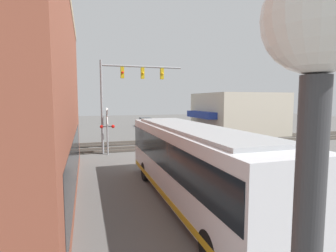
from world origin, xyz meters
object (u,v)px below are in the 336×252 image
(pedestrian_near_bus, at_px, (236,181))
(crossing_signal, at_px, (107,127))
(parked_car_red, at_px, (172,133))
(parked_car_silver, at_px, (145,122))
(city_bus, at_px, (191,161))
(parked_car_white, at_px, (156,126))

(pedestrian_near_bus, bearing_deg, crossing_signal, 21.67)
(parked_car_red, distance_m, parked_car_silver, 14.47)
(city_bus, relative_size, parked_car_red, 2.59)
(city_bus, distance_m, parked_car_red, 19.59)
(parked_car_silver, bearing_deg, parked_car_white, 180.00)
(parked_car_white, relative_size, parked_car_silver, 0.97)
(parked_car_red, relative_size, pedestrian_near_bus, 2.81)
(city_bus, height_order, parked_car_silver, city_bus)
(city_bus, distance_m, parked_car_white, 26.53)
(parked_car_silver, xyz_separation_m, pedestrian_near_bus, (-33.49, 3.33, 0.13))
(parked_car_red, bearing_deg, city_bus, 163.97)
(parked_car_red, xyz_separation_m, pedestrian_near_bus, (-19.02, 3.33, 0.18))
(crossing_signal, distance_m, parked_car_silver, 23.32)
(city_bus, relative_size, parked_car_silver, 2.64)
(parked_car_white, bearing_deg, pedestrian_near_bus, 172.74)
(city_bus, xyz_separation_m, pedestrian_near_bus, (-0.23, -2.07, -1.01))
(city_bus, height_order, crossing_signal, crossing_signal)
(pedestrian_near_bus, bearing_deg, city_bus, 83.61)
(city_bus, distance_m, parked_car_silver, 33.71)
(pedestrian_near_bus, bearing_deg, parked_car_white, -7.26)
(parked_car_white, bearing_deg, city_bus, 168.24)
(parked_car_silver, bearing_deg, crossing_signal, 160.02)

